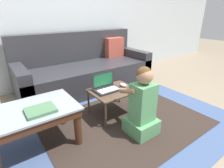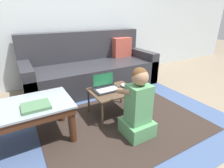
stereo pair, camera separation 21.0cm
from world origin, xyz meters
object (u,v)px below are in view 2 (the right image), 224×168
at_px(couch, 91,69).
at_px(computer_mouse, 124,85).
at_px(coffee_table, 22,113).
at_px(person_seated, 138,107).
at_px(laptop, 106,87).
at_px(book_on_table, 36,106).
at_px(laptop_desk, 113,93).

relative_size(couch, computer_mouse, 19.83).
xyz_separation_m(couch, computer_mouse, (0.01, -1.01, 0.05)).
bearing_deg(computer_mouse, coffee_table, -176.99).
height_order(couch, person_seated, couch).
bearing_deg(person_seated, laptop, 99.16).
bearing_deg(book_on_table, person_seated, -20.39).
distance_m(coffee_table, book_on_table, 0.18).
distance_m(couch, computer_mouse, 1.01).
xyz_separation_m(coffee_table, computer_mouse, (1.18, 0.06, 0.01)).
bearing_deg(couch, laptop, -103.14).
relative_size(coffee_table, laptop, 2.95).
distance_m(laptop, book_on_table, 0.84).
relative_size(couch, laptop_desk, 4.02).
distance_m(couch, laptop, 1.01).
bearing_deg(laptop, couch, 76.86).
bearing_deg(couch, computer_mouse, -89.39).
height_order(laptop, book_on_table, laptop).
xyz_separation_m(laptop_desk, laptop, (-0.07, 0.05, 0.07)).
distance_m(laptop_desk, book_on_table, 0.91).
distance_m(laptop_desk, laptop, 0.11).
distance_m(couch, book_on_table, 1.57).
height_order(coffee_table, computer_mouse, coffee_table).
bearing_deg(laptop_desk, couch, 81.26).
distance_m(couch, person_seated, 1.51).
relative_size(laptop, book_on_table, 1.28).
relative_size(computer_mouse, book_on_table, 0.45).
bearing_deg(coffee_table, book_on_table, -39.08).
bearing_deg(computer_mouse, laptop, 173.70).
bearing_deg(laptop, person_seated, -80.84).
distance_m(laptop_desk, computer_mouse, 0.18).
xyz_separation_m(laptop_desk, computer_mouse, (0.17, 0.02, 0.06)).
relative_size(coffee_table, person_seated, 1.24).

